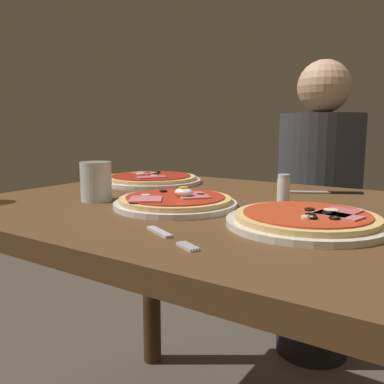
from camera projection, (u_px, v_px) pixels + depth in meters
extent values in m
cube|color=brown|center=(211.00, 212.00, 0.97)|extent=(1.09, 0.85, 0.04)
cylinder|color=#3C2715|center=(151.00, 276.00, 1.59)|extent=(0.07, 0.07, 0.71)
cylinder|color=white|center=(175.00, 204.00, 0.92)|extent=(0.28, 0.28, 0.01)
cylinder|color=#DBB26B|center=(175.00, 199.00, 0.92)|extent=(0.25, 0.25, 0.01)
cylinder|color=#B72D19|center=(175.00, 197.00, 0.91)|extent=(0.22, 0.22, 0.00)
torus|color=black|center=(185.00, 193.00, 0.94)|extent=(0.02, 0.02, 0.00)
torus|color=black|center=(163.00, 191.00, 0.97)|extent=(0.02, 0.02, 0.00)
torus|color=black|center=(202.00, 195.00, 0.92)|extent=(0.02, 0.02, 0.00)
torus|color=black|center=(179.00, 194.00, 0.93)|extent=(0.02, 0.02, 0.00)
torus|color=black|center=(181.00, 190.00, 0.99)|extent=(0.02, 0.02, 0.00)
cube|color=#D16B70|center=(146.00, 199.00, 0.87)|extent=(0.09, 0.09, 0.00)
cube|color=#D16B70|center=(192.00, 195.00, 0.92)|extent=(0.11, 0.11, 0.00)
cylinder|color=beige|center=(187.00, 192.00, 0.96)|extent=(0.03, 0.03, 0.00)
cylinder|color=beige|center=(146.00, 195.00, 0.91)|extent=(0.02, 0.02, 0.00)
ellipsoid|color=white|center=(184.00, 192.00, 0.90)|extent=(0.04, 0.03, 0.02)
cylinder|color=yellow|center=(184.00, 188.00, 0.90)|extent=(0.02, 0.02, 0.00)
cylinder|color=silver|center=(306.00, 223.00, 0.74)|extent=(0.29, 0.29, 0.01)
cylinder|color=#DBB26B|center=(306.00, 217.00, 0.74)|extent=(0.26, 0.26, 0.01)
cylinder|color=red|center=(306.00, 213.00, 0.74)|extent=(0.23, 0.23, 0.00)
torus|color=black|center=(310.00, 215.00, 0.71)|extent=(0.02, 0.02, 0.00)
torus|color=black|center=(327.00, 213.00, 0.72)|extent=(0.02, 0.02, 0.00)
torus|color=black|center=(335.00, 218.00, 0.69)|extent=(0.02, 0.02, 0.00)
torus|color=black|center=(310.00, 209.00, 0.76)|extent=(0.02, 0.02, 0.00)
torus|color=black|center=(312.00, 217.00, 0.69)|extent=(0.02, 0.02, 0.00)
cube|color=#D16B70|center=(337.00, 215.00, 0.71)|extent=(0.09, 0.06, 0.00)
cube|color=#C65B66|center=(338.00, 212.00, 0.73)|extent=(0.07, 0.10, 0.00)
cylinder|color=beige|center=(331.00, 211.00, 0.75)|extent=(0.03, 0.03, 0.00)
cylinder|color=beige|center=(307.00, 217.00, 0.69)|extent=(0.02, 0.02, 0.00)
cylinder|color=white|center=(151.00, 181.00, 1.30)|extent=(0.32, 0.32, 0.01)
cylinder|color=#DBB26B|center=(151.00, 178.00, 1.30)|extent=(0.29, 0.29, 0.01)
cylinder|color=#A82314|center=(151.00, 176.00, 1.30)|extent=(0.25, 0.25, 0.00)
torus|color=black|center=(158.00, 172.00, 1.37)|extent=(0.02, 0.02, 0.00)
torus|color=black|center=(156.00, 174.00, 1.32)|extent=(0.02, 0.02, 0.00)
torus|color=black|center=(147.00, 173.00, 1.35)|extent=(0.02, 0.02, 0.00)
cube|color=#D16B70|center=(144.00, 173.00, 1.35)|extent=(0.08, 0.05, 0.00)
cube|color=#C65B66|center=(152.00, 177.00, 1.24)|extent=(0.09, 0.10, 0.00)
cylinder|color=beige|center=(140.00, 174.00, 1.31)|extent=(0.03, 0.03, 0.00)
cylinder|color=beige|center=(154.00, 176.00, 1.27)|extent=(0.02, 0.02, 0.00)
cylinder|color=silver|center=(96.00, 181.00, 0.99)|extent=(0.08, 0.08, 0.09)
cylinder|color=silver|center=(96.00, 193.00, 0.99)|extent=(0.07, 0.07, 0.04)
cube|color=silver|center=(159.00, 232.00, 0.69)|extent=(0.07, 0.05, 0.00)
cube|color=silver|center=(184.00, 247.00, 0.61)|extent=(0.04, 0.02, 0.00)
cube|color=silver|center=(186.00, 247.00, 0.61)|extent=(0.04, 0.02, 0.00)
cube|color=silver|center=(189.00, 246.00, 0.61)|extent=(0.04, 0.02, 0.00)
cube|color=silver|center=(192.00, 246.00, 0.61)|extent=(0.04, 0.02, 0.00)
cube|color=silver|center=(309.00, 192.00, 1.11)|extent=(0.11, 0.07, 0.00)
cube|color=black|center=(345.00, 193.00, 1.10)|extent=(0.09, 0.06, 0.01)
cylinder|color=white|center=(283.00, 191.00, 0.97)|extent=(0.03, 0.03, 0.05)
cylinder|color=silver|center=(284.00, 177.00, 0.96)|extent=(0.03, 0.03, 0.01)
cylinder|color=black|center=(313.00, 298.00, 1.68)|extent=(0.29, 0.29, 0.46)
cylinder|color=#38383D|center=(319.00, 181.00, 1.60)|extent=(0.32, 0.32, 0.52)
sphere|color=tan|center=(324.00, 87.00, 1.55)|extent=(0.20, 0.20, 0.20)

